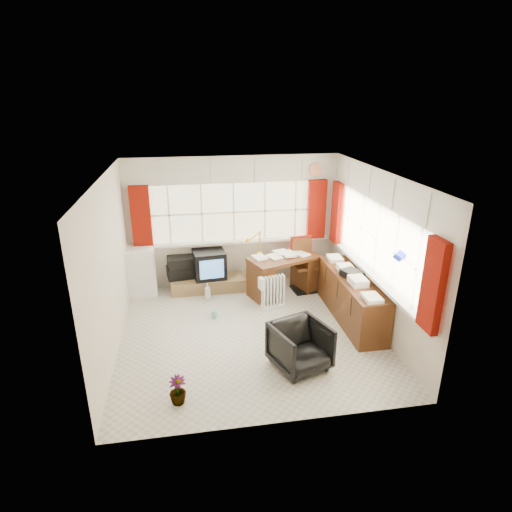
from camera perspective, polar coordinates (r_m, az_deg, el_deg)
The scene contains 20 objects.
ground at distance 6.87m, azimuth -0.78°, elevation -10.25°, with size 4.00×4.00×0.00m, color beige.
room_walls at distance 6.23m, azimuth -0.85°, elevation 1.65°, with size 4.00×4.00×4.00m.
window_back at distance 8.24m, azimuth -2.89°, elevation 2.39°, with size 3.70×0.12×3.60m.
window_right at distance 6.97m, azimuth 15.18°, elevation -1.85°, with size 0.12×3.70×3.60m.
curtains at distance 7.29m, azimuth 5.26°, elevation 4.06°, with size 3.83×3.83×1.15m.
overhead_cabinets at distance 7.17m, azimuth 5.79°, elevation 10.30°, with size 3.98×3.98×0.48m.
desk at distance 7.98m, azimuth 3.71°, elevation -2.32°, with size 1.42×1.04×0.78m.
desk_lamp at distance 7.89m, azimuth 0.52°, elevation 2.42°, with size 0.16×0.14×0.46m.
task_chair at distance 8.20m, azimuth 6.21°, elevation -0.75°, with size 0.48×0.50×1.03m.
office_chair at distance 5.98m, azimuth 5.90°, elevation -11.91°, with size 0.70×0.72×0.65m, color black.
radiator at distance 7.50m, azimuth 2.27°, elevation -5.27°, with size 0.43×0.25×0.61m.
credenza at distance 7.28m, azimuth 12.58°, elevation -5.39°, with size 0.50×2.00×0.85m.
file_tray at distance 7.12m, azimuth 12.69°, elevation -2.35°, with size 0.26×0.34×0.11m, color black.
tv_bench at distance 8.29m, azimuth -6.39°, elevation -3.70°, with size 1.40×0.50×0.25m, color olive.
crt_tv at distance 8.17m, azimuth -6.24°, elevation -1.08°, with size 0.63×0.60×0.53m.
hifi_stack at distance 8.27m, azimuth -9.78°, elevation -1.47°, with size 0.63×0.45×0.42m.
mini_fridge at distance 8.27m, azimuth -15.19°, elevation -1.85°, with size 0.60×0.60×0.92m.
spray_bottle_a at distance 7.90m, azimuth -6.49°, elevation -4.72°, with size 0.12×0.12×0.31m, color silver.
spray_bottle_b at distance 7.30m, azimuth -5.53°, elevation -7.53°, with size 0.08×0.09×0.18m, color #89CCC2.
flower_vase at distance 5.51m, azimuth -10.41°, elevation -17.20°, with size 0.21×0.21×0.37m, color black.
Camera 1 is at (-0.89, -5.82, 3.55)m, focal length 30.00 mm.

